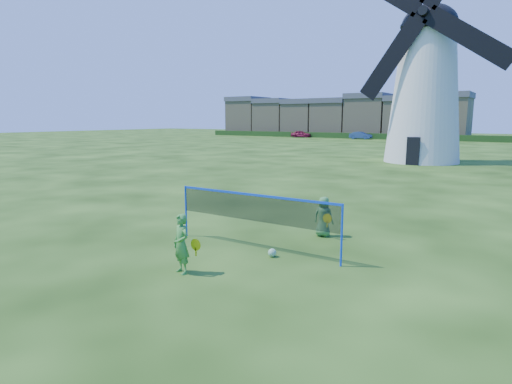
{
  "coord_description": "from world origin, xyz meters",
  "views": [
    {
      "loc": [
        6.66,
        -9.43,
        3.54
      ],
      "look_at": [
        0.2,
        0.5,
        1.5
      ],
      "focal_mm": 29.86,
      "sensor_mm": 36.0,
      "label": 1
    }
  ],
  "objects_px": {
    "player_boy": "(324,217)",
    "play_ball": "(272,253)",
    "badminton_net": "(255,209)",
    "player_girl": "(181,244)",
    "windmill": "(425,85)",
    "car_right": "(361,135)",
    "car_left": "(301,134)"
  },
  "relations": [
    {
      "from": "badminton_net",
      "to": "play_ball",
      "type": "distance_m",
      "value": 1.3
    },
    {
      "from": "windmill",
      "to": "player_girl",
      "type": "xyz_separation_m",
      "value": [
        1.17,
        -30.02,
        -5.53
      ]
    },
    {
      "from": "windmill",
      "to": "car_right",
      "type": "height_order",
      "value": "windmill"
    },
    {
      "from": "player_girl",
      "to": "play_ball",
      "type": "height_order",
      "value": "player_girl"
    },
    {
      "from": "player_boy",
      "to": "play_ball",
      "type": "relative_size",
      "value": 5.57
    },
    {
      "from": "player_boy",
      "to": "play_ball",
      "type": "height_order",
      "value": "player_boy"
    },
    {
      "from": "player_girl",
      "to": "car_left",
      "type": "bearing_deg",
      "value": 132.29
    },
    {
      "from": "player_girl",
      "to": "car_right",
      "type": "distance_m",
      "value": 69.43
    },
    {
      "from": "windmill",
      "to": "car_right",
      "type": "xyz_separation_m",
      "value": [
        -18.05,
        36.69,
        -5.58
      ]
    },
    {
      "from": "badminton_net",
      "to": "play_ball",
      "type": "relative_size",
      "value": 22.95
    },
    {
      "from": "play_ball",
      "to": "car_left",
      "type": "bearing_deg",
      "value": 116.51
    },
    {
      "from": "badminton_net",
      "to": "car_right",
      "type": "bearing_deg",
      "value": 106.99
    },
    {
      "from": "windmill",
      "to": "car_left",
      "type": "height_order",
      "value": "windmill"
    },
    {
      "from": "player_girl",
      "to": "play_ball",
      "type": "relative_size",
      "value": 6.37
    },
    {
      "from": "player_girl",
      "to": "car_left",
      "type": "height_order",
      "value": "player_girl"
    },
    {
      "from": "car_left",
      "to": "play_ball",
      "type": "bearing_deg",
      "value": -165.73
    },
    {
      "from": "windmill",
      "to": "car_right",
      "type": "distance_m",
      "value": 41.27
    },
    {
      "from": "player_boy",
      "to": "car_right",
      "type": "relative_size",
      "value": 0.31
    },
    {
      "from": "windmill",
      "to": "badminton_net",
      "type": "relative_size",
      "value": 3.54
    },
    {
      "from": "windmill",
      "to": "car_left",
      "type": "distance_m",
      "value": 48.28
    },
    {
      "from": "windmill",
      "to": "player_boy",
      "type": "height_order",
      "value": "windmill"
    },
    {
      "from": "play_ball",
      "to": "car_left",
      "type": "height_order",
      "value": "car_left"
    },
    {
      "from": "badminton_net",
      "to": "play_ball",
      "type": "height_order",
      "value": "badminton_net"
    },
    {
      "from": "player_girl",
      "to": "play_ball",
      "type": "distance_m",
      "value": 2.51
    },
    {
      "from": "play_ball",
      "to": "player_girl",
      "type": "bearing_deg",
      "value": -118.16
    },
    {
      "from": "car_left",
      "to": "windmill",
      "type": "bearing_deg",
      "value": -153.24
    },
    {
      "from": "player_boy",
      "to": "car_right",
      "type": "distance_m",
      "value": 65.37
    },
    {
      "from": "player_boy",
      "to": "car_left",
      "type": "bearing_deg",
      "value": -65.24
    },
    {
      "from": "windmill",
      "to": "player_girl",
      "type": "height_order",
      "value": "windmill"
    },
    {
      "from": "car_right",
      "to": "player_girl",
      "type": "bearing_deg",
      "value": -160.41
    },
    {
      "from": "play_ball",
      "to": "car_right",
      "type": "relative_size",
      "value": 0.06
    },
    {
      "from": "car_right",
      "to": "badminton_net",
      "type": "bearing_deg",
      "value": -159.49
    }
  ]
}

